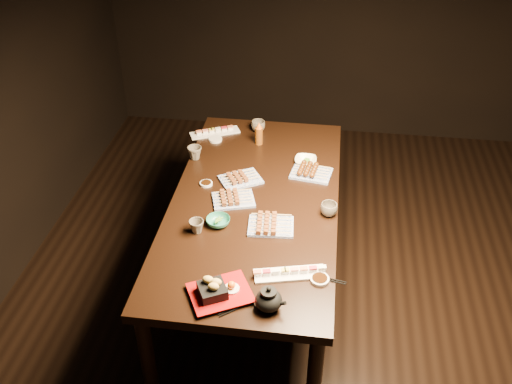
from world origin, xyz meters
TOP-DOWN VIEW (x-y plane):
  - ground at (0.00, 0.00)m, footprint 5.00×5.00m
  - dining_table at (-0.46, 0.30)m, footprint 1.10×1.89m
  - sushi_platter_near at (-0.22, -0.25)m, footprint 0.34×0.17m
  - sushi_platter_far at (-0.82, 0.99)m, footprint 0.33×0.22m
  - yakitori_plate_center at (-0.58, 0.28)m, footprint 0.26×0.22m
  - yakitori_plate_right at (-0.35, 0.08)m, footprint 0.24×0.18m
  - yakitori_plate_left at (-0.57, 0.48)m, footprint 0.28×0.26m
  - tsukune_plate at (-0.17, 0.60)m, footprint 0.25×0.20m
  - edamame_bowl_green at (-0.62, 0.07)m, footprint 0.14×0.14m
  - edamame_bowl_cream at (-0.21, 0.72)m, footprint 0.13×0.13m
  - tempura_tray at (-0.52, -0.42)m, footprint 0.33×0.31m
  - teacup_near_left at (-0.72, -0.00)m, footprint 0.09×0.09m
  - teacup_mid_right at (-0.06, 0.23)m, footprint 0.11×0.11m
  - teacup_far_left at (-0.88, 0.68)m, footprint 0.10×0.10m
  - teacup_far_right at (-0.55, 1.07)m, footprint 0.11×0.11m
  - teapot at (-0.30, -0.46)m, footprint 0.17×0.17m
  - condiment_bottle at (-0.52, 0.90)m, footprint 0.06×0.06m
  - sauce_dish_west at (-0.76, 0.42)m, footprint 0.09×0.09m
  - sauce_dish_east at (-0.10, 0.60)m, footprint 0.10×0.10m
  - sauce_dish_se at (-0.08, -0.27)m, footprint 0.10×0.10m
  - sauce_dish_nw at (-0.80, 0.91)m, footprint 0.11×0.11m
  - chopsticks_near at (-0.42, -0.48)m, footprint 0.17×0.15m
  - chopsticks_se at (-0.08, -0.25)m, footprint 0.23×0.07m

SIDE VIEW (x-z plane):
  - ground at x=0.00m, z-range 0.00..0.00m
  - dining_table at x=-0.46m, z-range 0.00..0.75m
  - chopsticks_near at x=-0.42m, z-range 0.75..0.76m
  - chopsticks_se at x=-0.08m, z-range 0.75..0.76m
  - sauce_dish_west at x=-0.76m, z-range 0.75..0.76m
  - sauce_dish_east at x=-0.10m, z-range 0.75..0.76m
  - sauce_dish_nw at x=-0.80m, z-range 0.75..0.76m
  - sauce_dish_se at x=-0.08m, z-range 0.75..0.77m
  - edamame_bowl_cream at x=-0.21m, z-range 0.75..0.78m
  - edamame_bowl_green at x=-0.62m, z-range 0.75..0.79m
  - sushi_platter_far at x=-0.82m, z-range 0.75..0.79m
  - sushi_platter_near at x=-0.22m, z-range 0.75..0.79m
  - yakitori_plate_center at x=-0.58m, z-range 0.75..0.81m
  - yakitori_plate_left at x=-0.57m, z-range 0.75..0.81m
  - tsukune_plate at x=-0.17m, z-range 0.75..0.81m
  - yakitori_plate_right at x=-0.35m, z-range 0.75..0.81m
  - teacup_near_left at x=-0.72m, z-range 0.75..0.82m
  - teacup_mid_right at x=-0.06m, z-range 0.75..0.82m
  - teacup_far_right at x=-0.55m, z-range 0.75..0.82m
  - teacup_far_left at x=-0.88m, z-range 0.75..0.83m
  - tempura_tray at x=-0.52m, z-range 0.75..0.85m
  - teapot at x=-0.30m, z-range 0.75..0.87m
  - condiment_bottle at x=-0.52m, z-range 0.75..0.90m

